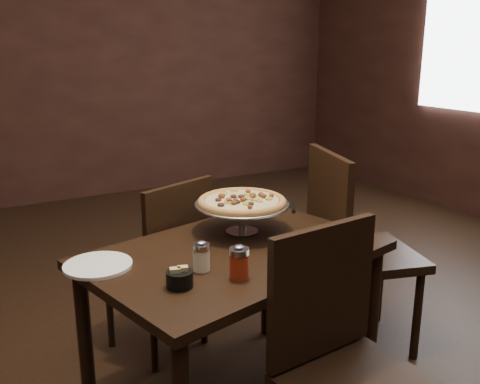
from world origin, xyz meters
TOP-DOWN VIEW (x-y plane):
  - room at (0.06, 0.03)m, footprint 6.04×7.04m
  - dining_table at (-0.02, 0.06)m, footprint 1.23×0.96m
  - pizza_stand at (0.10, 0.22)m, footprint 0.40×0.40m
  - parmesan_shaker at (-0.22, -0.05)m, footprint 0.06×0.06m
  - pepper_flake_shaker at (-0.13, -0.17)m, footprint 0.07×0.07m
  - packet_caddy at (-0.34, -0.13)m, footprint 0.09×0.09m
  - napkin_stack at (0.25, -0.08)m, footprint 0.16×0.16m
  - plate_left at (-0.52, 0.16)m, footprint 0.24×0.24m
  - plate_near at (0.14, -0.19)m, footprint 0.24×0.24m
  - serving_spatula at (0.24, 0.05)m, footprint 0.14×0.14m
  - chair_far at (-0.11, 0.59)m, footprint 0.51×0.51m
  - chair_near at (0.06, -0.51)m, footprint 0.46×0.46m
  - chair_side at (0.68, 0.18)m, footprint 0.57×0.57m

SIDE VIEW (x-z plane):
  - chair_far at x=-0.11m, z-range 0.04..0.90m
  - chair_near at x=0.06m, z-range 0.04..0.95m
  - chair_side at x=0.68m, z-range 0.05..1.03m
  - dining_table at x=-0.02m, z-range 0.25..0.94m
  - plate_near at x=0.14m, z-range 0.69..0.70m
  - plate_left at x=-0.52m, z-range 0.69..0.70m
  - napkin_stack at x=0.25m, z-range 0.69..0.70m
  - packet_caddy at x=-0.34m, z-range 0.68..0.75m
  - parmesan_shaker at x=-0.22m, z-range 0.68..0.79m
  - pepper_flake_shaker at x=-0.13m, z-range 0.68..0.80m
  - serving_spatula at x=0.24m, z-range 0.81..0.82m
  - pizza_stand at x=0.10m, z-range 0.74..0.90m
  - room at x=0.06m, z-range -0.02..2.82m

